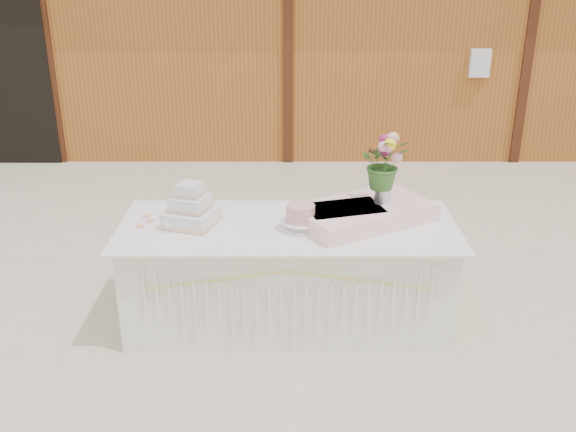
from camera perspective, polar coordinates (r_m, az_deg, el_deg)
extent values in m
plane|color=beige|center=(4.89, 0.00, -9.18)|extent=(80.00, 80.00, 0.00)
cube|color=#A65322|center=(10.23, 0.00, 16.27)|extent=(12.00, 4.00, 3.00)
cube|color=silver|center=(4.71, 0.00, -5.27)|extent=(2.28, 0.88, 0.75)
cube|color=silver|center=(4.54, 0.00, -0.96)|extent=(2.40, 1.00, 0.02)
cube|color=silver|center=(4.59, -8.60, -0.08)|extent=(0.41, 0.41, 0.11)
cube|color=#EDB296|center=(4.60, -8.58, -0.47)|extent=(0.43, 0.43, 0.03)
cube|color=silver|center=(4.55, -8.68, 1.17)|extent=(0.30, 0.30, 0.10)
cube|color=#EDB296|center=(4.56, -8.66, 0.84)|extent=(0.31, 0.31, 0.03)
cube|color=silver|center=(4.52, -8.75, 2.33)|extent=(0.19, 0.19, 0.09)
cube|color=#EDB296|center=(4.52, -8.73, 2.05)|extent=(0.21, 0.21, 0.03)
cylinder|color=white|center=(4.47, 1.11, -1.15)|extent=(0.22, 0.22, 0.01)
cylinder|color=white|center=(4.45, 1.11, -0.83)|extent=(0.06, 0.06, 0.04)
cylinder|color=white|center=(4.44, 1.11, -0.52)|extent=(0.25, 0.25, 0.01)
cylinder|color=#CC9493|center=(4.42, 1.12, 0.25)|extent=(0.20, 0.20, 0.12)
cube|color=#FFD2CD|center=(4.63, 6.70, 0.28)|extent=(1.11, 0.96, 0.12)
cylinder|color=silver|center=(4.64, 8.41, 2.09)|extent=(0.12, 0.12, 0.16)
imported|color=#376428|center=(4.55, 8.60, 5.26)|extent=(0.35, 0.30, 0.38)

